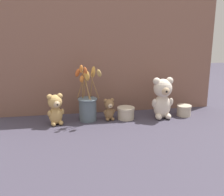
{
  "coord_description": "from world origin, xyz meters",
  "views": [
    {
      "loc": [
        -0.26,
        -1.44,
        0.53
      ],
      "look_at": [
        0.0,
        0.02,
        0.12
      ],
      "focal_mm": 45.0,
      "sensor_mm": 36.0,
      "label": 1
    }
  ],
  "objects": [
    {
      "name": "ground_plane",
      "position": [
        0.0,
        0.0,
        0.0
      ],
      "size": [
        4.0,
        4.0,
        0.0
      ],
      "primitive_type": "plane",
      "color": "#3D3847"
    },
    {
      "name": "flower_vase",
      "position": [
        -0.13,
        0.03,
        0.09
      ],
      "size": [
        0.15,
        0.17,
        0.31
      ],
      "color": "slate",
      "rests_on": "ground"
    },
    {
      "name": "decorative_tin_tall",
      "position": [
        0.42,
        0.01,
        0.03
      ],
      "size": [
        0.08,
        0.08,
        0.06
      ],
      "color": "beige",
      "rests_on": "ground"
    },
    {
      "name": "backdrop_wall",
      "position": [
        0.0,
        0.17,
        0.34
      ],
      "size": [
        1.29,
        0.02,
        0.69
      ],
      "color": "#845B4C",
      "rests_on": "ground"
    },
    {
      "name": "decorative_tin_short",
      "position": [
        0.08,
        0.02,
        0.03
      ],
      "size": [
        0.1,
        0.1,
        0.07
      ],
      "color": "beige",
      "rests_on": "ground"
    },
    {
      "name": "teddy_bear_medium",
      "position": [
        -0.31,
        -0.01,
        0.09
      ],
      "size": [
        0.09,
        0.09,
        0.17
      ],
      "color": "tan",
      "rests_on": "ground"
    },
    {
      "name": "teddy_bear_large",
      "position": [
        0.28,
        -0.0,
        0.12
      ],
      "size": [
        0.12,
        0.12,
        0.23
      ],
      "color": "beige",
      "rests_on": "ground"
    },
    {
      "name": "teddy_bear_small",
      "position": [
        -0.02,
        0.01,
        0.06
      ],
      "size": [
        0.07,
        0.06,
        0.12
      ],
      "color": "olive",
      "rests_on": "ground"
    }
  ]
}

